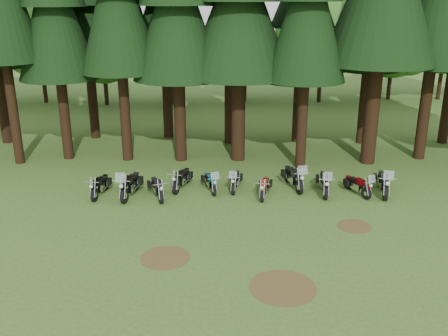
{
  "coord_description": "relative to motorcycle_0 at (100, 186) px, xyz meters",
  "views": [
    {
      "loc": [
        -1.07,
        -17.95,
        8.91
      ],
      "look_at": [
        -0.79,
        5.0,
        1.0
      ],
      "focal_mm": 40.0,
      "sensor_mm": 36.0,
      "label": 1
    }
  ],
  "objects": [
    {
      "name": "motorcycle_5",
      "position": [
        6.41,
        0.67,
        -0.02
      ],
      "size": [
        0.55,
        2.04,
        1.28
      ],
      "rotation": [
        0.0,
        0.0,
        -0.15
      ],
      "color": "black",
      "rests_on": "ground"
    },
    {
      "name": "motorcycle_10",
      "position": [
        13.41,
        0.04,
        0.07
      ],
      "size": [
        0.72,
        2.48,
        1.56
      ],
      "rotation": [
        0.0,
        0.0,
        -0.17
      ],
      "color": "black",
      "rests_on": "ground"
    },
    {
      "name": "dirt_patch_1",
      "position": [
        11.15,
        -3.52,
        -0.44
      ],
      "size": [
        1.4,
        1.4,
        0.01
      ],
      "primitive_type": "cylinder",
      "color": "#4C3D1E",
      "rests_on": "ground"
    },
    {
      "name": "decid_6",
      "position": [
        21.51,
        22.99,
        4.76
      ],
      "size": [
        7.06,
        6.86,
        8.82
      ],
      "color": "black",
      "rests_on": "ground"
    },
    {
      "name": "decid_3",
      "position": [
        1.94,
        21.11,
        4.06
      ],
      "size": [
        6.12,
        5.95,
        7.65
      ],
      "color": "black",
      "rests_on": "ground"
    },
    {
      "name": "dirt_patch_2",
      "position": [
        7.65,
        -8.02,
        -0.44
      ],
      "size": [
        2.2,
        2.2,
        0.01
      ],
      "primitive_type": "cylinder",
      "color": "#4C3D1E",
      "rests_on": "ground"
    },
    {
      "name": "motorcycle_9",
      "position": [
        12.18,
        -0.03,
        -0.02
      ],
      "size": [
        0.99,
        1.97,
        1.28
      ],
      "rotation": [
        0.0,
        0.0,
        0.38
      ],
      "color": "black",
      "rests_on": "ground"
    },
    {
      "name": "motorcycle_6",
      "position": [
        7.75,
        -0.19,
        -0.03
      ],
      "size": [
        0.55,
        2.01,
        0.83
      ],
      "rotation": [
        0.0,
        0.0,
        -0.21
      ],
      "color": "black",
      "rests_on": "ground"
    },
    {
      "name": "decid_4",
      "position": [
        8.23,
        22.3,
        3.92
      ],
      "size": [
        5.93,
        5.76,
        7.41
      ],
      "color": "black",
      "rests_on": "ground"
    },
    {
      "name": "motorcycle_7",
      "position": [
        9.26,
        0.82,
        0.07
      ],
      "size": [
        0.79,
        2.44,
        1.54
      ],
      "rotation": [
        0.0,
        0.0,
        0.2
      ],
      "color": "black",
      "rests_on": "ground"
    },
    {
      "name": "motorcycle_4",
      "position": [
        5.19,
        0.52,
        -0.02
      ],
      "size": [
        0.74,
        2.02,
        1.28
      ],
      "rotation": [
        0.0,
        0.0,
        0.25
      ],
      "color": "black",
      "rests_on": "ground"
    },
    {
      "name": "decid_1",
      "position": [
        -9.33,
        21.74,
        5.39
      ],
      "size": [
        7.91,
        7.69,
        9.88
      ],
      "color": "black",
      "rests_on": "ground"
    },
    {
      "name": "dirt_patch_0",
      "position": [
        3.65,
        -6.02,
        -0.44
      ],
      "size": [
        1.8,
        1.8,
        0.01
      ],
      "primitive_type": "cylinder",
      "color": "#4C3D1E",
      "rests_on": "ground"
    },
    {
      "name": "ground",
      "position": [
        6.65,
        -4.02,
        -0.45
      ],
      "size": [
        120.0,
        120.0,
        0.0
      ],
      "primitive_type": "plane",
      "color": "#355B1F",
      "rests_on": "ground"
    },
    {
      "name": "motorcycle_1",
      "position": [
        1.45,
        -0.15,
        0.08
      ],
      "size": [
        0.7,
        2.53,
        1.58
      ],
      "rotation": [
        0.0,
        0.0,
        -0.16
      ],
      "color": "black",
      "rests_on": "ground"
    },
    {
      "name": "motorcycle_3",
      "position": [
        3.79,
        0.86,
        0.01
      ],
      "size": [
        0.72,
        2.17,
        0.9
      ],
      "rotation": [
        0.0,
        0.0,
        -0.27
      ],
      "color": "black",
      "rests_on": "ground"
    },
    {
      "name": "motorcycle_2",
      "position": [
        2.73,
        -0.31,
        -0.01
      ],
      "size": [
        0.81,
        2.06,
        0.87
      ],
      "rotation": [
        0.0,
        0.0,
        0.33
      ],
      "color": "black",
      "rests_on": "ground"
    },
    {
      "name": "motorcycle_0",
      "position": [
        0.0,
        0.0,
        0.0
      ],
      "size": [
        0.42,
        2.15,
        0.88
      ],
      "rotation": [
        0.0,
        0.0,
        -0.13
      ],
      "color": "black",
      "rests_on": "ground"
    },
    {
      "name": "pine_back_4",
      "position": [
        10.69,
        9.23,
        7.8
      ],
      "size": [
        4.94,
        4.94,
        13.78
      ],
      "color": "black",
      "rests_on": "ground"
    },
    {
      "name": "decid_5",
      "position": [
        14.95,
        21.69,
        5.79
      ],
      "size": [
        8.45,
        8.21,
        10.56
      ],
      "color": "black",
      "rests_on": "ground"
    },
    {
      "name": "decid_2",
      "position": [
        -3.78,
        20.76,
        4.51
      ],
      "size": [
        6.72,
        6.53,
        8.4
      ],
      "color": "black",
      "rests_on": "ground"
    },
    {
      "name": "motorcycle_8",
      "position": [
        10.62,
        0.1,
        0.04
      ],
      "size": [
        0.55,
        2.33,
        1.46
      ],
      "rotation": [
        0.0,
        0.0,
        -0.11
      ],
      "color": "black",
      "rests_on": "ground"
    }
  ]
}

